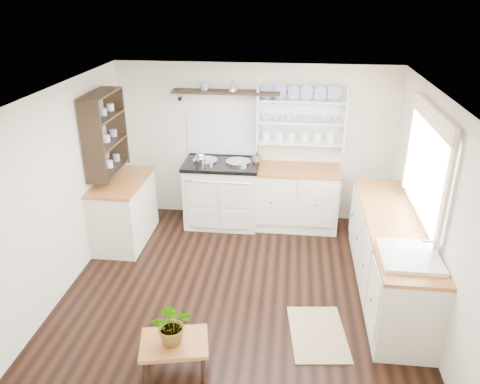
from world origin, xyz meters
TOP-DOWN VIEW (x-y plane):
  - floor at (0.00, 0.00)m, footprint 4.00×3.80m
  - wall_back at (0.00, 1.90)m, footprint 4.00×0.02m
  - wall_right at (2.00, 0.00)m, footprint 0.02×3.80m
  - wall_left at (-2.00, 0.00)m, footprint 0.02×3.80m
  - ceiling at (0.00, 0.00)m, footprint 4.00×3.80m
  - window at (1.95, 0.15)m, footprint 0.08×1.55m
  - aga_cooker at (-0.44, 1.57)m, footprint 1.07×0.74m
  - back_cabinets at (0.60, 1.60)m, footprint 1.27×0.63m
  - right_cabinets at (1.70, 0.10)m, footprint 0.62×2.43m
  - belfast_sink at (1.70, -0.65)m, footprint 0.55×0.60m
  - left_cabinets at (-1.70, 0.90)m, footprint 0.62×1.13m
  - plate_rack at (0.65, 1.86)m, footprint 1.20×0.22m
  - high_shelf at (-0.40, 1.78)m, footprint 1.50×0.29m
  - left_shelving at (-1.84, 0.90)m, footprint 0.28×0.80m
  - kettle at (-0.72, 1.45)m, footprint 0.17×0.17m
  - utensil_crock at (0.04, 1.68)m, footprint 0.11×0.11m
  - center_table at (-0.44, -1.40)m, footprint 0.68×0.55m
  - potted_plant at (-0.44, -1.40)m, footprint 0.42×0.39m
  - floor_rug at (0.89, -0.77)m, footprint 0.64×0.91m

SIDE VIEW (x-z plane):
  - floor at x=0.00m, z-range -0.01..0.01m
  - floor_rug at x=0.89m, z-range 0.00..0.02m
  - center_table at x=-0.44m, z-range 0.12..0.45m
  - right_cabinets at x=1.70m, z-range 0.01..0.91m
  - left_cabinets at x=-1.70m, z-range 0.01..0.91m
  - back_cabinets at x=0.60m, z-range 0.01..0.91m
  - aga_cooker at x=-0.44m, z-range -0.01..0.98m
  - potted_plant at x=-0.44m, z-range 0.33..0.73m
  - belfast_sink at x=1.70m, z-range 0.58..1.03m
  - utensil_crock at x=0.04m, z-range 0.91..1.04m
  - kettle at x=-0.72m, z-range 0.93..1.13m
  - wall_back at x=0.00m, z-range 0.00..2.30m
  - wall_right at x=2.00m, z-range 0.00..2.30m
  - wall_left at x=-2.00m, z-range 0.00..2.30m
  - left_shelving at x=-1.84m, z-range 1.02..2.08m
  - plate_rack at x=0.65m, z-range 1.11..2.01m
  - window at x=1.95m, z-range 0.95..2.17m
  - high_shelf at x=-0.40m, z-range 1.83..1.99m
  - ceiling at x=0.00m, z-range 2.29..2.30m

